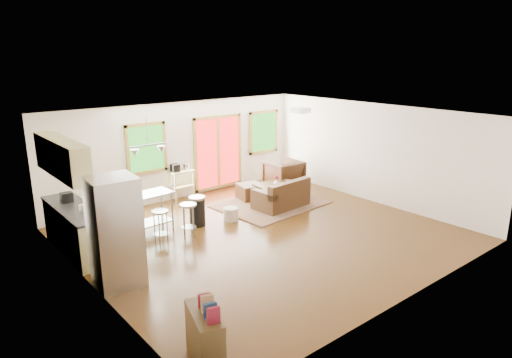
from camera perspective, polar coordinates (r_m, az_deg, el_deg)
floor at (r=10.05m, az=1.09°, el=-7.02°), size 7.50×7.00×0.02m
ceiling at (r=9.36m, az=1.18°, el=7.96°), size 7.50×7.00×0.02m
back_wall at (r=12.43m, az=-9.45°, el=3.52°), size 7.50×0.02×2.60m
left_wall at (r=7.83m, az=-20.34°, el=-4.44°), size 0.02×7.00×2.60m
right_wall at (r=12.34m, az=14.56°, el=3.13°), size 0.02×7.00×2.60m
front_wall at (r=7.45m, az=19.03°, el=-5.35°), size 7.50×0.02×2.60m
window_left at (r=11.89m, az=-13.54°, el=3.73°), size 1.10×0.05×1.30m
french_doors at (r=13.05m, az=-4.75°, el=3.35°), size 1.60×0.05×2.10m
window_right at (r=13.99m, az=0.97°, el=5.90°), size 1.10×0.05×1.30m
rug at (r=11.96m, az=1.86°, el=-3.15°), size 2.78×2.22×0.03m
loveseat at (r=11.66m, az=3.26°, el=-2.21°), size 1.45×0.89×0.75m
coffee_table at (r=12.30m, az=2.46°, el=-0.81°), size 1.15×0.74×0.45m
armchair at (r=13.18m, az=3.45°, el=0.71°), size 0.98×0.92×0.95m
ottoman at (r=12.35m, az=-0.71°, el=-1.58°), size 0.74×0.74×0.42m
pouf at (r=10.84m, az=-3.17°, el=-4.40°), size 0.45×0.45×0.31m
vase at (r=12.19m, az=2.55°, el=-0.37°), size 0.21×0.21×0.29m
book at (r=12.32m, az=4.05°, el=-0.05°), size 0.21×0.07×0.29m
cabinets at (r=9.57m, az=-22.03°, el=-3.39°), size 0.64×2.24×2.30m
refrigerator at (r=8.02m, az=-17.11°, el=-6.34°), size 0.83×0.79×1.90m
island at (r=10.12m, az=-14.21°, el=-3.53°), size 1.46×0.65×0.90m
cup at (r=10.26m, az=-10.44°, el=-0.80°), size 0.12×0.10×0.11m
bar_stool_a at (r=9.46m, az=-15.29°, el=-5.45°), size 0.35×0.35×0.74m
bar_stool_b at (r=9.59m, az=-11.86°, el=-4.94°), size 0.36×0.36×0.73m
bar_stool_c at (r=9.83m, az=-8.46°, el=-4.18°), size 0.47×0.47×0.75m
trash_can at (r=10.54m, az=-7.35°, el=-3.97°), size 0.49×0.49×0.69m
kitchen_cart at (r=12.38m, az=-9.44°, el=0.53°), size 0.66×0.42×1.00m
bookshelf at (r=6.14m, az=-6.39°, el=-19.01°), size 0.55×0.87×0.95m
ceiling_flush at (r=10.89m, az=5.57°, el=8.53°), size 0.35×0.35×0.12m
pendant_light at (r=9.70m, az=-13.32°, el=3.53°), size 0.80×0.18×0.79m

